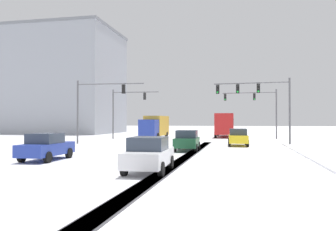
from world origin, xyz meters
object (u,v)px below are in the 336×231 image
(car_white_fourth, at_px, (149,154))
(office_building_far_left_block, at_px, (54,82))
(traffic_signal_far_left, at_px, (126,105))
(box_truck_delivery, at_px, (155,126))
(traffic_signal_near_left, at_px, (96,100))
(car_dark_green_second, at_px, (187,140))
(traffic_signal_far_right, at_px, (257,103))
(traffic_signal_near_right, at_px, (258,96))
(car_blue_third, at_px, (46,147))
(car_yellow_cab_lead, at_px, (238,137))
(bus_oncoming, at_px, (225,123))

(car_white_fourth, relative_size, office_building_far_left_block, 0.17)
(traffic_signal_far_left, height_order, box_truck_delivery, traffic_signal_far_left)
(traffic_signal_near_left, bearing_deg, traffic_signal_far_left, 91.71)
(car_white_fourth, xyz_separation_m, box_truck_delivery, (-6.92, 28.55, 0.82))
(traffic_signal_near_left, distance_m, car_dark_green_second, 12.35)
(traffic_signal_near_left, bearing_deg, traffic_signal_far_right, 40.16)
(traffic_signal_near_right, distance_m, car_blue_third, 21.06)
(box_truck_delivery, bearing_deg, office_building_far_left_block, 146.45)
(car_dark_green_second, bearing_deg, car_yellow_cab_lead, 57.64)
(traffic_signal_near_left, relative_size, office_building_far_left_block, 0.29)
(car_white_fourth, bearing_deg, car_yellow_cab_lead, 77.32)
(box_truck_delivery, relative_size, office_building_far_left_block, 0.30)
(traffic_signal_far_left, height_order, traffic_signal_near_right, same)
(traffic_signal_far_left, distance_m, bus_oncoming, 15.38)
(traffic_signal_near_right, xyz_separation_m, traffic_signal_far_right, (0.47, 11.92, -0.14))
(traffic_signal_far_left, relative_size, box_truck_delivery, 0.87)
(traffic_signal_far_left, height_order, traffic_signal_far_right, same)
(car_white_fourth, bearing_deg, traffic_signal_near_left, 120.77)
(car_white_fourth, bearing_deg, traffic_signal_near_right, 73.01)
(traffic_signal_near_left, relative_size, car_yellow_cab_lead, 1.70)
(bus_oncoming, bearing_deg, car_blue_third, -105.82)
(bus_oncoming, bearing_deg, car_yellow_cab_lead, -83.82)
(bus_oncoming, bearing_deg, car_white_fourth, -93.16)
(traffic_signal_near_left, distance_m, traffic_signal_far_left, 9.99)
(car_blue_third, relative_size, car_white_fourth, 1.00)
(traffic_signal_far_right, relative_size, car_dark_green_second, 1.69)
(car_yellow_cab_lead, bearing_deg, traffic_signal_far_left, 146.41)
(traffic_signal_far_right, distance_m, car_blue_third, 31.28)
(office_building_far_left_block, bearing_deg, bus_oncoming, -15.02)
(car_white_fourth, relative_size, bus_oncoming, 0.38)
(traffic_signal_near_right, height_order, bus_oncoming, traffic_signal_near_right)
(bus_oncoming, bearing_deg, car_dark_green_second, -94.55)
(traffic_signal_far_left, distance_m, traffic_signal_far_right, 17.34)
(traffic_signal_far_left, xyz_separation_m, traffic_signal_near_right, (16.40, -7.92, 0.39))
(traffic_signal_far_left, relative_size, traffic_signal_far_right, 0.92)
(car_blue_third, relative_size, office_building_far_left_block, 0.17)
(traffic_signal_near_left, xyz_separation_m, car_blue_third, (2.98, -13.92, -3.67))
(car_white_fourth, xyz_separation_m, office_building_far_left_block, (-31.30, 44.72, 9.05))
(traffic_signal_far_right, bearing_deg, office_building_far_left_block, 160.20)
(box_truck_delivery, bearing_deg, car_blue_third, -90.74)
(car_blue_third, distance_m, car_white_fourth, 7.95)
(car_dark_green_second, relative_size, box_truck_delivery, 0.56)
(car_yellow_cab_lead, distance_m, car_blue_third, 18.15)
(box_truck_delivery, bearing_deg, traffic_signal_far_right, 11.16)
(car_yellow_cab_lead, relative_size, office_building_far_left_block, 0.17)
(box_truck_delivery, bearing_deg, bus_oncoming, 39.17)
(traffic_signal_near_right, relative_size, car_dark_green_second, 1.76)
(traffic_signal_near_right, bearing_deg, traffic_signal_near_left, -172.70)
(traffic_signal_near_right, height_order, box_truck_delivery, traffic_signal_near_right)
(car_yellow_cab_lead, bearing_deg, traffic_signal_near_right, 41.24)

